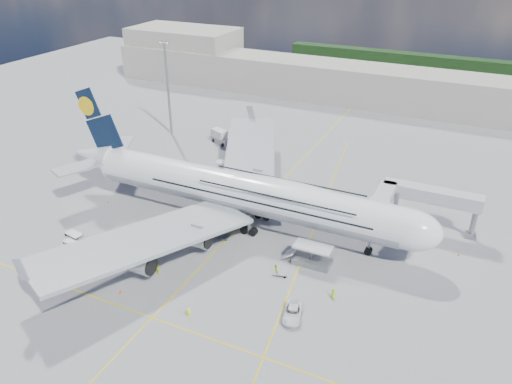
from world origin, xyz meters
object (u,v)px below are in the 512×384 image
at_px(dolly_nose_near, 222,235).
at_px(crew_loader, 275,269).
at_px(light_mast, 168,87).
at_px(dolly_row_b, 119,240).
at_px(crew_van, 333,293).
at_px(cone_wing_left_inner, 251,204).
at_px(cone_nose, 459,254).
at_px(cone_tail, 108,202).
at_px(crew_wing, 158,270).
at_px(cone_wing_right_outer, 120,292).
at_px(airliner, 243,192).
at_px(crew_nose, 403,243).
at_px(dolly_row_c, 169,225).
at_px(catering_truck_inner, 227,170).
at_px(catering_truck_outer, 221,137).
at_px(cargo_loader, 311,258).
at_px(cone_wing_right_inner, 143,272).
at_px(crew_tug, 189,313).
at_px(dolly_nose_far, 280,273).
at_px(jet_bridge, 412,199).
at_px(cone_wing_left_outer, 245,176).
at_px(dolly_back, 74,234).
at_px(service_van, 293,313).
at_px(dolly_row_a, 70,242).
at_px(baggage_tug, 164,243).

relative_size(dolly_nose_near, crew_loader, 1.84).
bearing_deg(light_mast, dolly_row_b, -65.80).
bearing_deg(crew_van, cone_wing_left_inner, -0.07).
bearing_deg(cone_nose, cone_tail, -170.73).
bearing_deg(crew_wing, crew_loader, -75.09).
relative_size(dolly_row_b, cone_wing_right_outer, 5.36).
distance_m(airliner, cone_wing_left_inner, 9.72).
bearing_deg(crew_nose, dolly_row_c, 174.78).
distance_m(light_mast, cone_wing_left_inner, 49.37).
bearing_deg(catering_truck_inner, airliner, -60.64).
bearing_deg(catering_truck_outer, cargo_loader, -22.78).
relative_size(catering_truck_outer, cone_wing_right_inner, 10.81).
xyz_separation_m(cone_wing_left_inner, cone_wing_right_inner, (-6.30, -28.63, 0.06)).
bearing_deg(crew_tug, cone_wing_right_inner, 130.32).
relative_size(cargo_loader, catering_truck_inner, 1.40).
distance_m(crew_tug, cone_wing_left_inner, 35.23).
xyz_separation_m(cargo_loader, cone_wing_right_outer, (-24.71, -20.34, -0.96)).
bearing_deg(cone_wing_right_inner, dolly_nose_far, 24.24).
bearing_deg(crew_tug, airliner, 75.01).
xyz_separation_m(airliner, crew_nose, (29.89, 4.63, -5.98)).
xyz_separation_m(light_mast, dolly_row_b, (23.12, -51.43, -12.19)).
relative_size(jet_bridge, cone_wing_left_outer, 30.93).
relative_size(dolly_row_b, cone_wing_right_inner, 5.10).
relative_size(crew_wing, cone_nose, 3.47).
relative_size(dolly_back, crew_tug, 2.01).
relative_size(crew_tug, cone_wing_right_outer, 3.03).
bearing_deg(service_van, dolly_nose_far, 109.12).
distance_m(dolly_back, catering_truck_inner, 37.65).
distance_m(dolly_row_a, cone_wing_right_inner, 17.58).
height_order(catering_truck_inner, cone_tail, catering_truck_inner).
relative_size(baggage_tug, cone_wing_right_inner, 5.49).
bearing_deg(dolly_nose_near, cone_wing_left_inner, 98.41).
xyz_separation_m(light_mast, dolly_row_c, (28.31, -43.27, -12.28)).
xyz_separation_m(dolly_back, crew_van, (49.52, 3.55, 0.57)).
xyz_separation_m(dolly_back, crew_wing, (21.27, -2.94, 0.54)).
distance_m(dolly_back, dolly_nose_near, 27.94).
distance_m(cargo_loader, dolly_nose_near, 17.94).
bearing_deg(crew_wing, baggage_tug, 16.32).
distance_m(dolly_row_b, crew_tug, 24.64).
relative_size(light_mast, dolly_nose_near, 7.58).
height_order(crew_van, cone_wing_left_outer, crew_van).
height_order(light_mast, dolly_back, light_mast).
relative_size(airliner, service_van, 14.11).
bearing_deg(dolly_row_c, crew_loader, -25.20).
bearing_deg(cone_wing_right_inner, crew_loader, 25.23).
bearing_deg(crew_nose, crew_van, -133.12).
bearing_deg(dolly_row_a, dolly_row_c, 45.63).
bearing_deg(dolly_row_a, cone_nose, 26.87).
bearing_deg(cone_wing_right_outer, dolly_row_b, 129.23).
xyz_separation_m(cone_wing_left_outer, cone_tail, (-20.70, -23.36, -0.06)).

